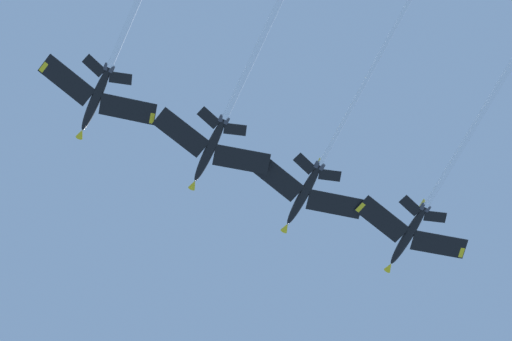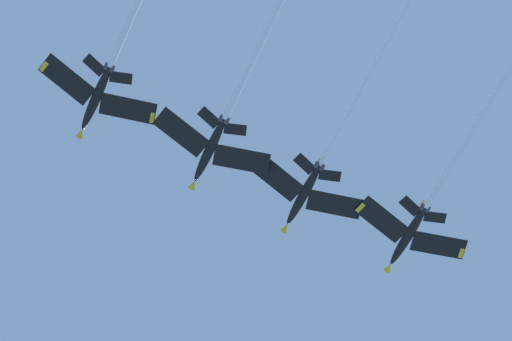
{
  "view_description": "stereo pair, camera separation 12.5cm",
  "coord_description": "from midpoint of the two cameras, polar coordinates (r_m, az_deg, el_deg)",
  "views": [
    {
      "loc": [
        -15.52,
        29.28,
        1.82
      ],
      "look_at": [
        -10.69,
        -7.88,
        143.89
      ],
      "focal_mm": 63.49,
      "sensor_mm": 36.0,
      "label": 1
    },
    {
      "loc": [
        -15.39,
        29.3,
        1.82
      ],
      "look_at": [
        -10.69,
        -7.88,
        143.89
      ],
      "focal_mm": 63.49,
      "sensor_mm": 36.0,
      "label": 2
    }
  ],
  "objects": [
    {
      "name": "jet_inner_left",
      "position": [
        141.64,
        -1.19,
        5.06
      ],
      "size": [
        31.15,
        42.33,
        8.98
      ],
      "color": "black"
    },
    {
      "name": "jet_centre",
      "position": [
        146.13,
        4.33,
        0.91
      ],
      "size": [
        32.55,
        43.76,
        9.2
      ],
      "color": "black"
    },
    {
      "name": "jet_far_left",
      "position": [
        142.29,
        -8.18,
        8.9
      ],
      "size": [
        34.38,
        45.67,
        10.65
      ],
      "color": "black"
    },
    {
      "name": "jet_inner_right",
      "position": [
        148.39,
        11.63,
        -0.55
      ],
      "size": [
        32.25,
        44.08,
        10.24
      ],
      "color": "black"
    }
  ]
}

